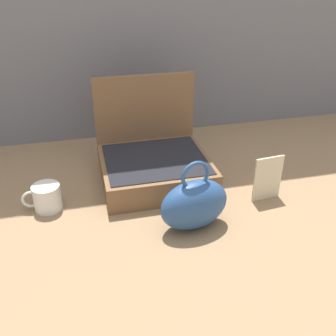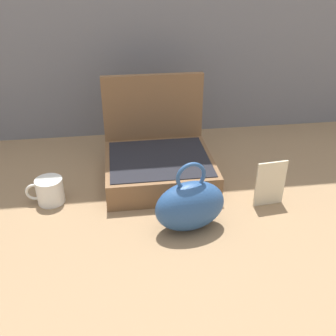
{
  "view_description": "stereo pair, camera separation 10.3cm",
  "coord_description": "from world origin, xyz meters",
  "px_view_note": "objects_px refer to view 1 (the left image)",
  "views": [
    {
      "loc": [
        -0.26,
        -1.03,
        0.71
      ],
      "look_at": [
        -0.01,
        -0.02,
        0.13
      ],
      "focal_mm": 41.15,
      "sensor_mm": 36.0,
      "label": 1
    },
    {
      "loc": [
        -0.16,
        -1.05,
        0.71
      ],
      "look_at": [
        -0.01,
        -0.02,
        0.13
      ],
      "focal_mm": 41.15,
      "sensor_mm": 36.0,
      "label": 2
    }
  ],
  "objects_px": {
    "open_suitcase": "(153,159)",
    "info_card_left": "(268,178)",
    "teal_pouch_handbag": "(194,204)",
    "coffee_mug": "(46,197)"
  },
  "relations": [
    {
      "from": "teal_pouch_handbag",
      "to": "coffee_mug",
      "type": "xyz_separation_m",
      "value": [
        -0.42,
        0.2,
        -0.04
      ]
    },
    {
      "from": "info_card_left",
      "to": "coffee_mug",
      "type": "bearing_deg",
      "value": 165.3
    },
    {
      "from": "info_card_left",
      "to": "open_suitcase",
      "type": "bearing_deg",
      "value": 139.52
    },
    {
      "from": "teal_pouch_handbag",
      "to": "info_card_left",
      "type": "bearing_deg",
      "value": 17.35
    },
    {
      "from": "coffee_mug",
      "to": "info_card_left",
      "type": "bearing_deg",
      "value": -9.06
    },
    {
      "from": "teal_pouch_handbag",
      "to": "coffee_mug",
      "type": "bearing_deg",
      "value": 155.06
    },
    {
      "from": "coffee_mug",
      "to": "teal_pouch_handbag",
      "type": "bearing_deg",
      "value": -24.94
    },
    {
      "from": "open_suitcase",
      "to": "coffee_mug",
      "type": "bearing_deg",
      "value": -162.18
    },
    {
      "from": "open_suitcase",
      "to": "teal_pouch_handbag",
      "type": "relative_size",
      "value": 1.65
    },
    {
      "from": "open_suitcase",
      "to": "info_card_left",
      "type": "xyz_separation_m",
      "value": [
        0.33,
        -0.23,
        0.01
      ]
    }
  ]
}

